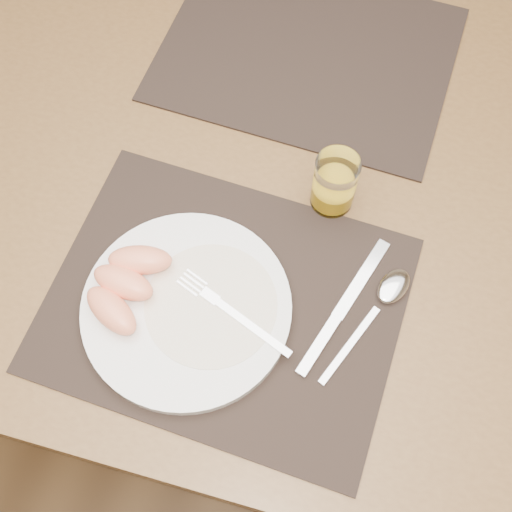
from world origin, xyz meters
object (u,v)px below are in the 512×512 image
object	(u,v)px
placemat_far	(307,53)
placemat_near	(225,303)
spoon	(387,295)
plate	(187,308)
table	(270,197)
juice_glass	(334,185)
fork	(225,307)
knife	(337,317)

from	to	relation	value
placemat_far	placemat_near	bearing A→B (deg)	-90.74
spoon	plate	bearing A→B (deg)	-160.40
table	spoon	xyz separation A→B (m)	(0.20, -0.16, 0.09)
placemat_far	juice_glass	size ratio (longest dim) A/B	4.97
table	juice_glass	world-z (taller)	juice_glass
fork	juice_glass	xyz separation A→B (m)	(0.10, 0.20, 0.02)
placemat_far	fork	bearing A→B (deg)	-90.14
placemat_far	knife	bearing A→B (deg)	-71.69
table	plate	bearing A→B (deg)	-101.35
spoon	placemat_near	bearing A→B (deg)	-162.16
table	placemat_far	bearing A→B (deg)	89.80
placemat_near	plate	world-z (taller)	plate
placemat_near	plate	bearing A→B (deg)	-152.82
plate	juice_glass	xyz separation A→B (m)	(0.14, 0.21, 0.03)
placemat_near	knife	size ratio (longest dim) A/B	2.10
fork	spoon	distance (m)	0.21
placemat_far	knife	xyz separation A→B (m)	(0.14, -0.42, 0.00)
table	knife	bearing A→B (deg)	-55.15
knife	table	bearing A→B (deg)	124.85
placemat_far	plate	size ratio (longest dim) A/B	1.67
spoon	juice_glass	distance (m)	0.16
knife	spoon	xyz separation A→B (m)	(0.06, 0.05, 0.00)
juice_glass	fork	bearing A→B (deg)	-115.63
fork	placemat_near	bearing A→B (deg)	111.87
placemat_near	knife	xyz separation A→B (m)	(0.15, 0.02, 0.00)
spoon	knife	bearing A→B (deg)	-140.71
fork	knife	bearing A→B (deg)	12.15
fork	juice_glass	bearing A→B (deg)	64.37
placemat_far	juice_glass	xyz separation A→B (m)	(0.09, -0.25, 0.04)
plate	juice_glass	bearing A→B (deg)	55.59
placemat_far	plate	bearing A→B (deg)	-96.10
placemat_far	fork	world-z (taller)	fork
spoon	placemat_far	bearing A→B (deg)	117.57
fork	knife	distance (m)	0.14
table	fork	distance (m)	0.25
placemat_far	spoon	bearing A→B (deg)	-62.43
table	fork	xyz separation A→B (m)	(-0.00, -0.23, 0.11)
placemat_near	plate	xyz separation A→B (m)	(-0.04, -0.02, 0.01)
placemat_near	juice_glass	bearing A→B (deg)	61.89
placemat_far	juice_glass	world-z (taller)	juice_glass
juice_glass	placemat_near	bearing A→B (deg)	-118.11
plate	juice_glass	size ratio (longest dim) A/B	2.98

